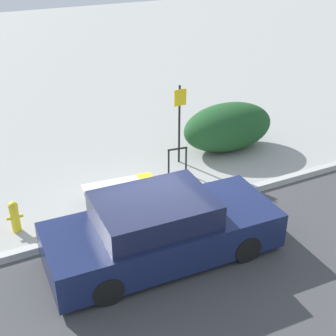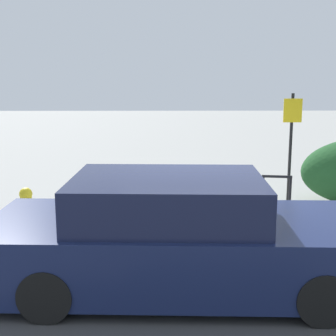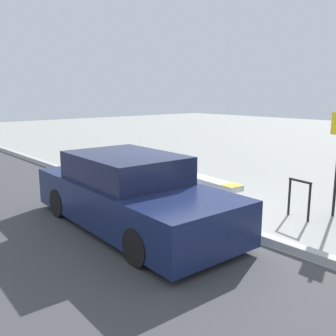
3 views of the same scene
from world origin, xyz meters
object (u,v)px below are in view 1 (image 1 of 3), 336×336
bike_rack (177,159)px  sign_post (180,117)px  fire_hydrant (15,216)px  parked_car_near (161,230)px  bench (119,184)px

bike_rack → sign_post: size_ratio=0.36×
sign_post → fire_hydrant: size_ratio=3.01×
sign_post → parked_car_near: sign_post is taller
bike_rack → fire_hydrant: bearing=-171.3°
bench → fire_hydrant: bearing=-172.5°
bench → bike_rack: bearing=22.6°
bench → parked_car_near: 2.34m
bench → fire_hydrant: 2.51m
bench → bike_rack: 2.02m
sign_post → fire_hydrant: (-4.86, -1.36, -0.98)m
bike_rack → sign_post: (0.41, 0.68, 0.88)m
bike_rack → sign_post: sign_post is taller
sign_post → bike_rack: bearing=-121.2°
bike_rack → sign_post: 1.19m
bench → bike_rack: (1.93, 0.60, -0.01)m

